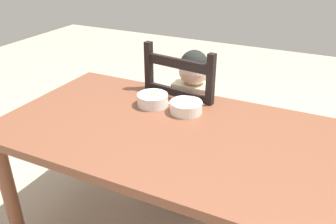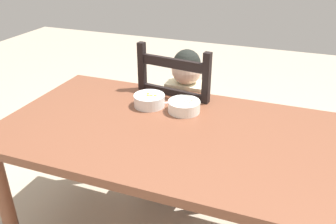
{
  "view_description": "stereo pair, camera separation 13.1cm",
  "coord_description": "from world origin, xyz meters",
  "px_view_note": "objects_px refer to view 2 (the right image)",
  "views": [
    {
      "loc": [
        0.57,
        -1.22,
        1.5
      ],
      "look_at": [
        -0.06,
        0.05,
        0.78
      ],
      "focal_mm": 37.26,
      "sensor_mm": 36.0,
      "label": 1
    },
    {
      "loc": [
        0.45,
        -1.28,
        1.5
      ],
      "look_at": [
        -0.06,
        0.05,
        0.78
      ],
      "focal_mm": 37.26,
      "sensor_mm": 36.0,
      "label": 2
    }
  ],
  "objects_px": {
    "dining_chair": "(183,128)",
    "child_figure": "(184,105)",
    "bowl_of_carrots": "(149,100)",
    "bowl_of_peas": "(184,106)",
    "dining_table": "(175,147)",
    "spoon": "(160,104)"
  },
  "relations": [
    {
      "from": "dining_table",
      "to": "bowl_of_peas",
      "type": "distance_m",
      "value": 0.22
    },
    {
      "from": "dining_table",
      "to": "bowl_of_peas",
      "type": "bearing_deg",
      "value": 96.4
    },
    {
      "from": "dining_table",
      "to": "bowl_of_carrots",
      "type": "distance_m",
      "value": 0.3
    },
    {
      "from": "dining_chair",
      "to": "bowl_of_carrots",
      "type": "relative_size",
      "value": 6.4
    },
    {
      "from": "child_figure",
      "to": "bowl_of_carrots",
      "type": "distance_m",
      "value": 0.34
    },
    {
      "from": "child_figure",
      "to": "bowl_of_carrots",
      "type": "relative_size",
      "value": 6.05
    },
    {
      "from": "dining_table",
      "to": "spoon",
      "type": "distance_m",
      "value": 0.28
    },
    {
      "from": "child_figure",
      "to": "bowl_of_peas",
      "type": "bearing_deg",
      "value": -72.53
    },
    {
      "from": "spoon",
      "to": "bowl_of_carrots",
      "type": "bearing_deg",
      "value": -150.9
    },
    {
      "from": "bowl_of_carrots",
      "to": "child_figure",
      "type": "bearing_deg",
      "value": 72.54
    },
    {
      "from": "dining_chair",
      "to": "spoon",
      "type": "distance_m",
      "value": 0.39
    },
    {
      "from": "dining_chair",
      "to": "child_figure",
      "type": "height_order",
      "value": "dining_chair"
    },
    {
      "from": "bowl_of_peas",
      "to": "bowl_of_carrots",
      "type": "xyz_separation_m",
      "value": [
        -0.18,
        0.0,
        0.0
      ]
    },
    {
      "from": "dining_table",
      "to": "bowl_of_peas",
      "type": "xyz_separation_m",
      "value": [
        -0.02,
        0.18,
        0.12
      ]
    },
    {
      "from": "dining_table",
      "to": "child_figure",
      "type": "bearing_deg",
      "value": 103.35
    },
    {
      "from": "dining_table",
      "to": "child_figure",
      "type": "distance_m",
      "value": 0.49
    },
    {
      "from": "bowl_of_peas",
      "to": "dining_table",
      "type": "bearing_deg",
      "value": -83.6
    },
    {
      "from": "bowl_of_peas",
      "to": "bowl_of_carrots",
      "type": "bearing_deg",
      "value": 180.0
    },
    {
      "from": "child_figure",
      "to": "dining_table",
      "type": "bearing_deg",
      "value": -76.65
    },
    {
      "from": "bowl_of_carrots",
      "to": "spoon",
      "type": "relative_size",
      "value": 1.31
    },
    {
      "from": "child_figure",
      "to": "bowl_of_carrots",
      "type": "xyz_separation_m",
      "value": [
        -0.09,
        -0.29,
        0.14
      ]
    },
    {
      "from": "dining_chair",
      "to": "child_figure",
      "type": "relative_size",
      "value": 1.06
    }
  ]
}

